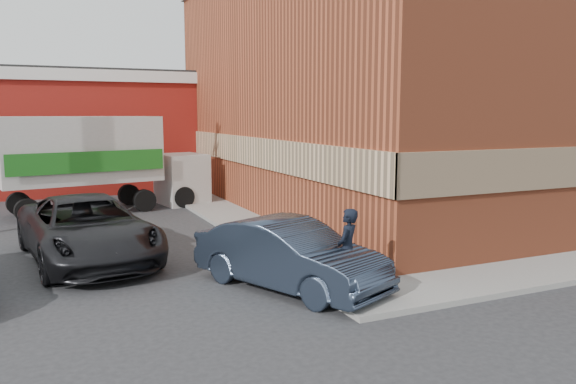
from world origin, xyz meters
name	(u,v)px	position (x,y,z in m)	size (l,w,h in m)	color
ground	(335,290)	(0.00, 0.00, 0.00)	(90.00, 90.00, 0.00)	#28282B
brick_building	(413,87)	(8.50, 9.00, 4.68)	(14.25, 18.25, 9.36)	#A6482A
sidewalk_west	(227,215)	(0.60, 9.00, 0.06)	(1.80, 18.00, 0.12)	gray
warehouse	(22,131)	(-6.00, 20.00, 2.81)	(16.30, 8.30, 5.60)	maroon
man	(347,250)	(0.05, -0.41, 0.95)	(0.60, 0.40, 1.65)	black
sedan	(289,255)	(-0.80, 0.50, 0.72)	(1.52, 4.36, 1.44)	#273142
suv_a	(87,229)	(-4.41, 4.59, 0.80)	(2.65, 5.74, 1.60)	black
box_truck	(100,157)	(-3.32, 11.89, 2.03)	(7.38, 3.27, 3.52)	beige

